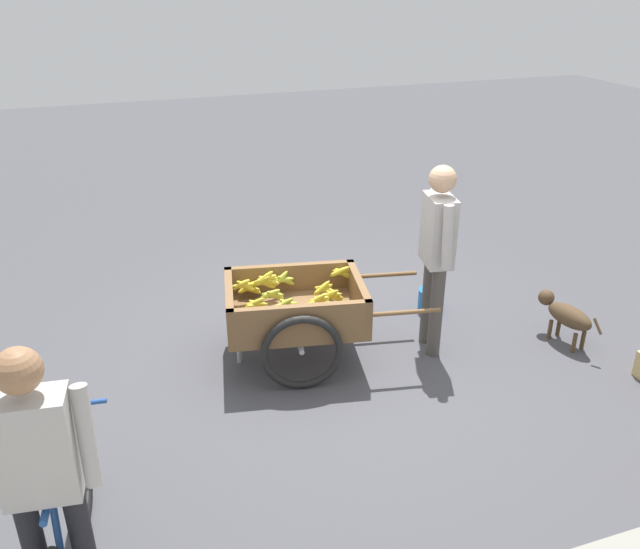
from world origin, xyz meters
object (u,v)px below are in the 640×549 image
object	(u,v)px
bicycle	(66,534)
dog	(566,314)
fruit_cart	(295,311)
cyclist_person	(41,468)
vendor_person	(437,244)
plastic_bucket	(430,300)

from	to	relation	value
bicycle	dog	distance (m)	4.21
fruit_cart	cyclist_person	bearing A→B (deg)	46.78
fruit_cart	bicycle	world-z (taller)	bicycle
vendor_person	dog	size ratio (longest dim) A/B	2.41
bicycle	vendor_person	bearing A→B (deg)	-152.22
vendor_person	cyclist_person	size ratio (longest dim) A/B	1.03
bicycle	cyclist_person	xyz separation A→B (m)	(0.02, 0.15, 0.57)
fruit_cart	bicycle	bearing A→B (deg)	44.70
bicycle	plastic_bucket	world-z (taller)	bicycle
fruit_cart	dog	distance (m)	2.33
fruit_cart	vendor_person	distance (m)	1.26
bicycle	plastic_bucket	bearing A→B (deg)	-146.65
fruit_cart	plastic_bucket	world-z (taller)	fruit_cart
vendor_person	plastic_bucket	bearing A→B (deg)	-117.91
vendor_person	plastic_bucket	world-z (taller)	vendor_person
fruit_cart	plastic_bucket	distance (m)	1.52
fruit_cart	vendor_person	xyz separation A→B (m)	(-1.13, 0.22, 0.52)
fruit_cart	plastic_bucket	bearing A→B (deg)	-165.86
plastic_bucket	bicycle	bearing A→B (deg)	33.35
vendor_person	bicycle	world-z (taller)	vendor_person
fruit_cart	bicycle	size ratio (longest dim) A/B	1.06
cyclist_person	plastic_bucket	distance (m)	4.01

